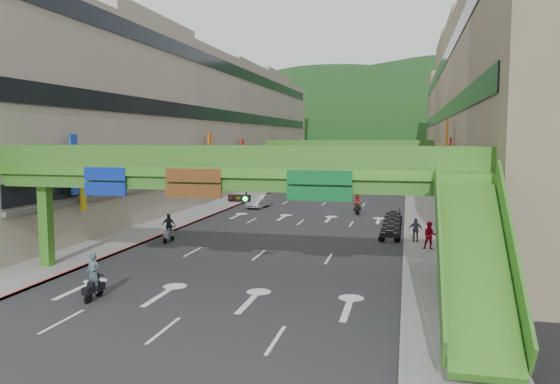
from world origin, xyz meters
The scene contains 23 objects.
ground centered at (0.00, 0.00, 0.00)m, with size 320.00×320.00×0.00m, color black.
road_slab centered at (0.00, 50.00, 0.01)m, with size 18.00×140.00×0.02m, color #28282B.
sidewalk_left centered at (-11.00, 50.00, 0.07)m, with size 4.00×140.00×0.15m, color gray.
sidewalk_right centered at (11.00, 50.00, 0.07)m, with size 4.00×140.00×0.15m, color gray.
curb_left centered at (-9.10, 50.00, 0.09)m, with size 0.20×140.00×0.18m, color #CC5959.
curb_right centered at (9.10, 50.00, 0.09)m, with size 0.20×140.00×0.18m, color gray.
building_row_left centered at (-18.93, 50.00, 9.46)m, with size 12.80×95.00×19.00m.
building_row_right centered at (18.93, 50.00, 9.46)m, with size 12.80×95.00×19.00m.
overpass_near centered at (0.93, 5.38, 5.21)m, with size 28.00×12.27×7.10m.
overpass_far centered at (0.00, 65.00, 5.40)m, with size 28.00×2.20×7.10m.
hill_left centered at (-15.00, 160.00, 0.00)m, with size 168.00×140.00×112.00m, color #1C4419.
hill_right centered at (25.00, 180.00, 0.00)m, with size 208.00×176.00×128.00m, color #1C4419.
bunting_string centered at (0.00, 30.00, 5.96)m, with size 26.00×0.36×0.47m.
scooter_rider_near centered at (-4.91, 1.00, 1.06)m, with size 0.73×1.60×2.22m.
scooter_rider_mid centered at (4.47, 32.20, 1.11)m, with size 1.01×1.58×2.15m.
scooter_rider_left centered at (-7.50, 14.85, 1.04)m, with size 1.04×1.60×2.08m.
scooter_rider_far centered at (-4.72, 49.96, 1.14)m, with size 1.02×1.58×2.22m.
parked_scooter_row centered at (8.01, 23.78, 0.52)m, with size 1.60×11.55×1.08m.
car_silver centered at (-6.27, 35.00, 0.72)m, with size 1.52×4.36×1.44m, color #B3B3BC.
car_yellow centered at (0.86, 74.92, 0.63)m, with size 1.50×3.73×1.27m, color orange.
pedestrian_red centered at (10.69, 15.76, 0.92)m, with size 0.89×0.70×1.84m, color #B0091B.
pedestrian_dark centered at (9.80, 18.37, 0.84)m, with size 0.98×0.41×1.67m, color black.
pedestrian_blue centered at (12.20, 22.81, 0.88)m, with size 0.82×0.53×1.76m, color #2B374F.
Camera 1 is at (9.11, -21.06, 7.52)m, focal length 35.00 mm.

